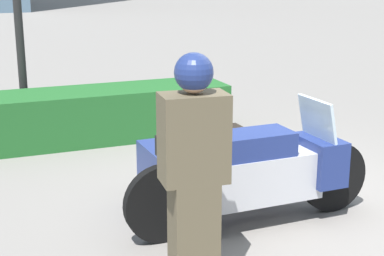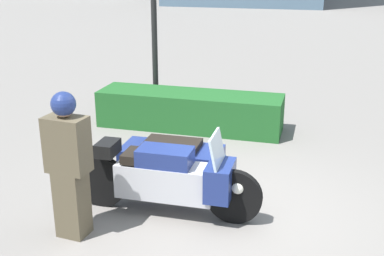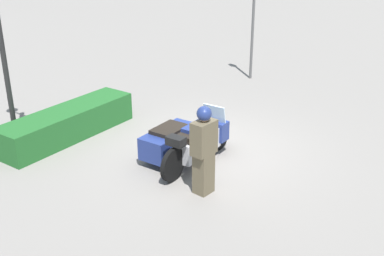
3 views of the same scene
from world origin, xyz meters
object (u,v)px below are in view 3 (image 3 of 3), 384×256
at_px(officer_rider, 204,148).
at_px(traffic_light_near, 253,9).
at_px(police_motorcycle, 185,140).
at_px(hedge_bush_curbside, 68,123).

xyz_separation_m(officer_rider, traffic_light_near, (7.20, 2.94, 1.40)).
bearing_deg(police_motorcycle, officer_rider, -130.49).
height_order(officer_rider, hedge_bush_curbside, officer_rider).
bearing_deg(hedge_bush_curbside, police_motorcycle, -77.92).
distance_m(police_motorcycle, hedge_bush_curbside, 3.15).
bearing_deg(officer_rider, police_motorcycle, -34.20).
bearing_deg(police_motorcycle, hedge_bush_curbside, 101.29).
height_order(hedge_bush_curbside, traffic_light_near, traffic_light_near).
bearing_deg(traffic_light_near, police_motorcycle, 31.20).
bearing_deg(police_motorcycle, traffic_light_near, 15.26).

